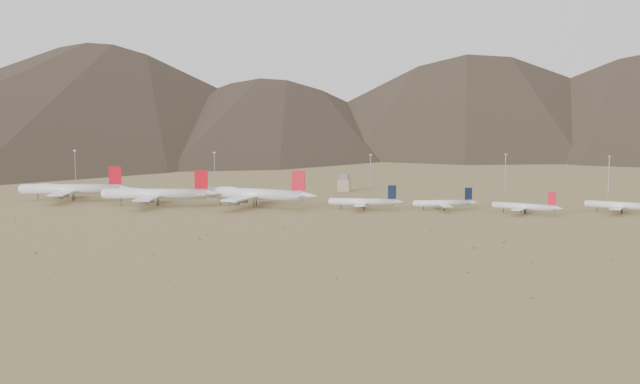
% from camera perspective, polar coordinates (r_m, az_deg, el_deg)
% --- Properties ---
extents(ground, '(3000.00, 3000.00, 0.00)m').
position_cam_1_polar(ground, '(432.92, -4.61, -1.61)').
color(ground, '#9C8651').
rests_on(ground, ground).
extents(mountain_ridge, '(4400.00, 1000.00, 300.00)m').
position_cam_1_polar(mountain_ridge, '(1321.80, 5.64, 10.26)').
color(mountain_ridge, '#443329').
rests_on(mountain_ridge, ground).
extents(widebody_west, '(70.36, 54.98, 21.07)m').
position_cam_1_polar(widebody_west, '(514.42, -17.24, 0.21)').
color(widebody_west, white).
rests_on(widebody_west, ground).
extents(widebody_centre, '(70.33, 54.60, 20.95)m').
position_cam_1_polar(widebody_centre, '(475.82, -11.58, -0.12)').
color(widebody_centre, white).
rests_on(widebody_centre, ground).
extents(widebody_east, '(73.31, 57.39, 22.00)m').
position_cam_1_polar(widebody_east, '(463.38, -4.75, -0.13)').
color(widebody_east, white).
rests_on(widebody_east, ground).
extents(narrowbody_a, '(42.82, 30.70, 14.12)m').
position_cam_1_polar(narrowbody_a, '(450.09, 3.20, -0.70)').
color(narrowbody_a, white).
rests_on(narrowbody_a, ground).
extents(narrowbody_b, '(36.85, 27.34, 12.52)m').
position_cam_1_polar(narrowbody_b, '(453.74, 8.86, -0.78)').
color(narrowbody_b, white).
rests_on(narrowbody_b, ground).
extents(narrowbody_c, '(37.15, 27.74, 12.78)m').
position_cam_1_polar(narrowbody_c, '(446.07, 14.42, -1.01)').
color(narrowbody_c, white).
rests_on(narrowbody_c, ground).
extents(narrowbody_d, '(40.47, 30.14, 13.86)m').
position_cam_1_polar(narrowbody_d, '(463.95, 20.73, -0.90)').
color(narrowbody_d, white).
rests_on(narrowbody_d, ground).
extents(control_tower, '(8.00, 8.00, 12.00)m').
position_cam_1_polar(control_tower, '(542.95, 1.73, 0.60)').
color(control_tower, tan).
rests_on(control_tower, ground).
extents(mast_far_west, '(2.00, 0.60, 25.70)m').
position_cam_1_polar(mast_far_west, '(609.20, -17.01, 1.79)').
color(mast_far_west, gray).
rests_on(mast_far_west, ground).
extents(mast_west, '(2.00, 0.60, 25.70)m').
position_cam_1_polar(mast_west, '(564.61, -7.51, 1.68)').
color(mast_west, gray).
rests_on(mast_west, ground).
extents(mast_centre, '(2.00, 0.60, 25.70)m').
position_cam_1_polar(mast_centre, '(536.39, 3.62, 1.47)').
color(mast_centre, gray).
rests_on(mast_centre, ground).
extents(mast_east, '(2.00, 0.60, 25.70)m').
position_cam_1_polar(mast_east, '(554.98, 13.04, 1.48)').
color(mast_east, gray).
rests_on(mast_east, ground).
extents(mast_far_east, '(2.00, 0.60, 25.70)m').
position_cam_1_polar(mast_far_east, '(554.64, 19.85, 1.27)').
color(mast_far_east, gray).
rests_on(mast_far_east, ground).
extents(desert_scrub, '(411.13, 176.30, 0.92)m').
position_cam_1_polar(desert_scrub, '(343.29, -6.13, -3.67)').
color(desert_scrub, olive).
rests_on(desert_scrub, ground).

